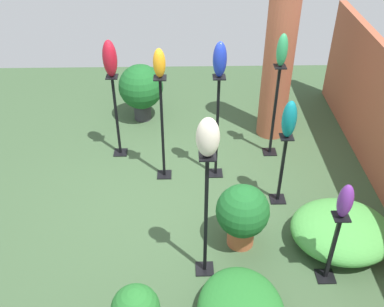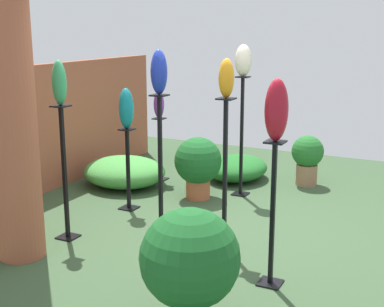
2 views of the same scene
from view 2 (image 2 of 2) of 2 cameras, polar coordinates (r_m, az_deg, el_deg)
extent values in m
plane|color=#385133|center=(5.95, 2.97, -8.11)|extent=(8.00, 8.00, 0.00)
cube|color=#9E5138|center=(7.18, -16.99, 2.16)|extent=(5.60, 0.12, 1.70)
cylinder|color=#9E5138|center=(5.20, -18.56, 2.85)|extent=(0.44, 0.44, 2.58)
cube|color=black|center=(4.83, 8.32, -13.49)|extent=(0.20, 0.20, 0.01)
cube|color=black|center=(4.58, 8.59, -6.47)|extent=(0.04, 0.04, 1.27)
cube|color=black|center=(4.41, 8.87, 1.23)|extent=(0.16, 0.16, 0.02)
cube|color=black|center=(5.88, -13.07, -8.65)|extent=(0.20, 0.20, 0.01)
cube|color=black|center=(5.66, -13.45, -2.07)|extent=(0.04, 0.04, 1.41)
cube|color=black|center=(5.52, -13.84, 4.94)|extent=(0.16, 0.16, 0.02)
cube|color=black|center=(5.52, 3.42, -9.83)|extent=(0.20, 0.20, 0.01)
cube|color=black|center=(5.26, 3.54, -2.28)|extent=(0.04, 0.04, 1.52)
cube|color=black|center=(5.11, 3.66, 5.86)|extent=(0.16, 0.16, 0.02)
cube|color=black|center=(6.64, -6.72, -5.78)|extent=(0.20, 0.20, 0.01)
cube|color=black|center=(6.50, -6.84, -1.68)|extent=(0.04, 0.04, 1.00)
cube|color=black|center=(6.39, -6.96, 2.58)|extent=(0.16, 0.16, 0.01)
cube|color=black|center=(7.82, -3.43, -2.73)|extent=(0.20, 0.20, 0.01)
cube|color=black|center=(7.71, -3.48, 0.46)|extent=(0.04, 0.04, 0.91)
cube|color=black|center=(7.62, -3.53, 3.75)|extent=(0.16, 0.16, 0.01)
cube|color=black|center=(7.16, 5.18, -4.31)|extent=(0.20, 0.20, 0.01)
cube|color=black|center=(6.96, 5.31, 1.78)|extent=(0.04, 0.04, 1.56)
cube|color=black|center=(6.85, 5.45, 8.14)|extent=(0.16, 0.16, 0.02)
cube|color=black|center=(5.80, -3.29, -8.62)|extent=(0.20, 0.20, 0.01)
cube|color=black|center=(5.56, -3.40, -1.45)|extent=(0.04, 0.04, 1.51)
cube|color=black|center=(5.42, -3.51, 6.23)|extent=(0.16, 0.16, 0.02)
ellipsoid|color=maroon|center=(4.36, 9.00, 4.61)|extent=(0.20, 0.19, 0.51)
ellipsoid|color=#2D9356|center=(5.49, -13.98, 7.33)|extent=(0.14, 0.15, 0.45)
ellipsoid|color=orange|center=(5.09, 3.69, 8.02)|extent=(0.14, 0.15, 0.37)
ellipsoid|color=#0F727A|center=(6.34, -7.02, 4.79)|extent=(0.19, 0.17, 0.48)
ellipsoid|color=#6B2D8C|center=(7.59, -3.55, 5.25)|extent=(0.15, 0.15, 0.39)
ellipsoid|color=beige|center=(6.83, 5.49, 9.86)|extent=(0.20, 0.21, 0.40)
ellipsoid|color=#192D9E|center=(5.39, -3.54, 8.67)|extent=(0.17, 0.17, 0.45)
cylinder|color=#936B4C|center=(7.68, 12.11, -2.22)|extent=(0.29, 0.29, 0.30)
sphere|color=#236B28|center=(7.60, 12.24, 0.22)|extent=(0.45, 0.45, 0.45)
cylinder|color=#B25B38|center=(6.95, 0.64, -3.82)|extent=(0.31, 0.31, 0.24)
sphere|color=#195923|center=(6.84, 0.64, -0.77)|extent=(0.61, 0.61, 0.61)
sphere|color=#195923|center=(3.83, -0.23, -11.10)|extent=(0.72, 0.72, 0.72)
ellipsoid|color=#236B28|center=(7.81, 4.81, -1.53)|extent=(1.06, 0.86, 0.34)
ellipsoid|color=#479942|center=(7.51, -7.21, -1.94)|extent=(1.04, 1.17, 0.41)
camera|label=1|loc=(10.05, 14.48, 23.24)|focal=42.00mm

